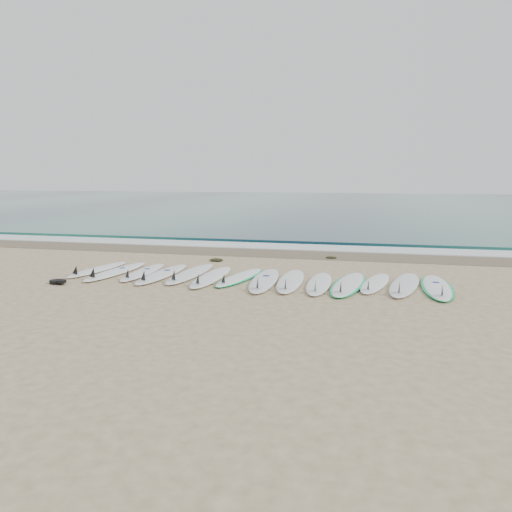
% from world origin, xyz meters
% --- Properties ---
extents(ground, '(120.00, 120.00, 0.00)m').
position_xyz_m(ground, '(0.00, 0.00, 0.00)').
color(ground, tan).
extents(ocean, '(120.00, 55.00, 0.03)m').
position_xyz_m(ocean, '(0.00, 32.50, 0.01)').
color(ocean, '#1D5453').
rests_on(ocean, ground).
extents(wet_sand_band, '(120.00, 1.80, 0.01)m').
position_xyz_m(wet_sand_band, '(0.00, 4.10, 0.01)').
color(wet_sand_band, brown).
rests_on(wet_sand_band, ground).
extents(foam_band, '(120.00, 1.40, 0.04)m').
position_xyz_m(foam_band, '(0.00, 5.50, 0.02)').
color(foam_band, silver).
rests_on(foam_band, ground).
extents(wave_crest, '(120.00, 1.00, 0.10)m').
position_xyz_m(wave_crest, '(0.00, 7.00, 0.05)').
color(wave_crest, '#1D5453').
rests_on(wave_crest, ground).
extents(surfboard_0, '(0.72, 2.42, 0.31)m').
position_xyz_m(surfboard_0, '(-4.13, 0.11, 0.05)').
color(surfboard_0, white).
rests_on(surfboard_0, ground).
extents(surfboard_1, '(0.71, 2.68, 0.34)m').
position_xyz_m(surfboard_1, '(-3.51, -0.08, 0.06)').
color(surfboard_1, white).
rests_on(surfboard_1, ground).
extents(surfboard_2, '(0.61, 2.43, 0.31)m').
position_xyz_m(surfboard_2, '(-2.82, 0.03, 0.05)').
color(surfboard_2, white).
rests_on(surfboard_2, ground).
extents(surfboard_3, '(0.61, 2.69, 0.34)m').
position_xyz_m(surfboard_3, '(-2.25, -0.11, 0.06)').
color(surfboard_3, white).
rests_on(surfboard_3, ground).
extents(surfboard_4, '(0.63, 2.75, 0.35)m').
position_xyz_m(surfboard_4, '(-1.60, 0.11, 0.06)').
color(surfboard_4, white).
rests_on(surfboard_4, ground).
extents(surfboard_5, '(0.59, 2.68, 0.34)m').
position_xyz_m(surfboard_5, '(-0.97, -0.15, 0.06)').
color(surfboard_5, white).
rests_on(surfboard_5, ground).
extents(surfboard_6, '(0.95, 2.45, 0.30)m').
position_xyz_m(surfboard_6, '(-0.32, 0.02, 0.05)').
color(surfboard_6, white).
rests_on(surfboard_6, ground).
extents(surfboard_7, '(0.79, 2.82, 0.36)m').
position_xyz_m(surfboard_7, '(0.34, -0.24, 0.06)').
color(surfboard_7, white).
rests_on(surfboard_7, ground).
extents(surfboard_8, '(0.70, 2.71, 0.34)m').
position_xyz_m(surfboard_8, '(0.94, -0.15, 0.06)').
color(surfboard_8, white).
rests_on(surfboard_8, ground).
extents(surfboard_9, '(0.57, 2.52, 0.32)m').
position_xyz_m(surfboard_9, '(1.60, -0.26, 0.06)').
color(surfboard_9, white).
rests_on(surfboard_9, ground).
extents(surfboard_10, '(0.94, 2.78, 0.35)m').
position_xyz_m(surfboard_10, '(2.23, -0.16, 0.05)').
color(surfboard_10, white).
rests_on(surfboard_10, ground).
extents(surfboard_11, '(0.88, 2.41, 0.30)m').
position_xyz_m(surfboard_11, '(2.81, 0.07, 0.05)').
color(surfboard_11, white).
rests_on(surfboard_11, ground).
extents(surfboard_12, '(0.99, 2.80, 0.35)m').
position_xyz_m(surfboard_12, '(3.43, 0.03, 0.06)').
color(surfboard_12, silver).
rests_on(surfboard_12, ground).
extents(surfboard_13, '(0.67, 2.67, 0.34)m').
position_xyz_m(surfboard_13, '(4.11, -0.01, 0.05)').
color(surfboard_13, white).
rests_on(surfboard_13, ground).
extents(seaweed_near, '(0.40, 0.31, 0.08)m').
position_xyz_m(seaweed_near, '(-1.62, 2.29, 0.04)').
color(seaweed_near, black).
rests_on(seaweed_near, ground).
extents(seaweed_far, '(0.33, 0.25, 0.06)m').
position_xyz_m(seaweed_far, '(1.53, 3.52, 0.03)').
color(seaweed_far, black).
rests_on(seaweed_far, ground).
extents(leash_coil, '(0.46, 0.36, 0.11)m').
position_xyz_m(leash_coil, '(-4.18, -1.44, 0.05)').
color(leash_coil, black).
rests_on(leash_coil, ground).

